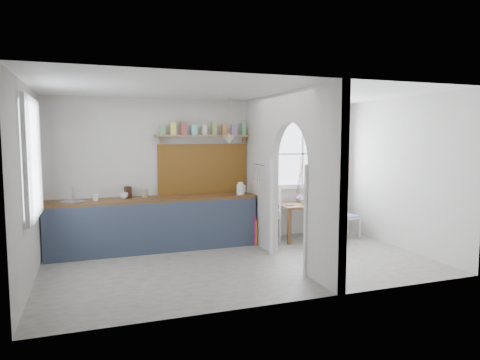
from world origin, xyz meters
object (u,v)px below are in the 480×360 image
object	(u,v)px
kettle	(240,188)
vase	(300,197)
dining_table	(307,221)
chair_left	(264,215)
chair_right	(347,216)

from	to	relation	value
kettle	vase	world-z (taller)	kettle
dining_table	chair_left	bearing A→B (deg)	178.96
vase	chair_right	bearing A→B (deg)	-20.55
kettle	dining_table	bearing A→B (deg)	2.41
kettle	vase	size ratio (longest dim) A/B	1.22
dining_table	chair_right	size ratio (longest dim) A/B	1.34
chair_left	chair_right	distance (m)	1.69
dining_table	chair_left	world-z (taller)	chair_left
dining_table	chair_right	bearing A→B (deg)	-2.81
dining_table	chair_right	world-z (taller)	chair_right
chair_right	kettle	bearing A→B (deg)	76.62
vase	dining_table	bearing A→B (deg)	-83.94
chair_left	vase	bearing A→B (deg)	92.56
chair_right	kettle	world-z (taller)	kettle
dining_table	chair_left	size ratio (longest dim) A/B	1.10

